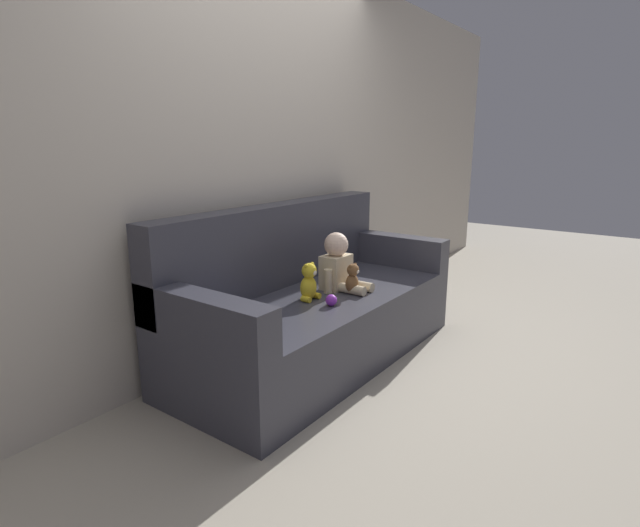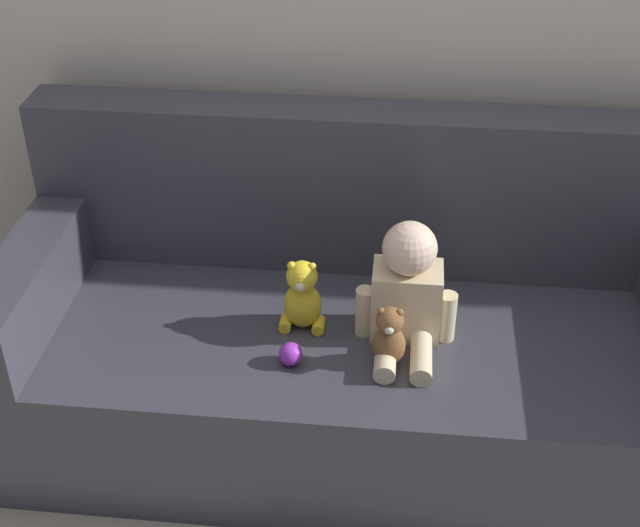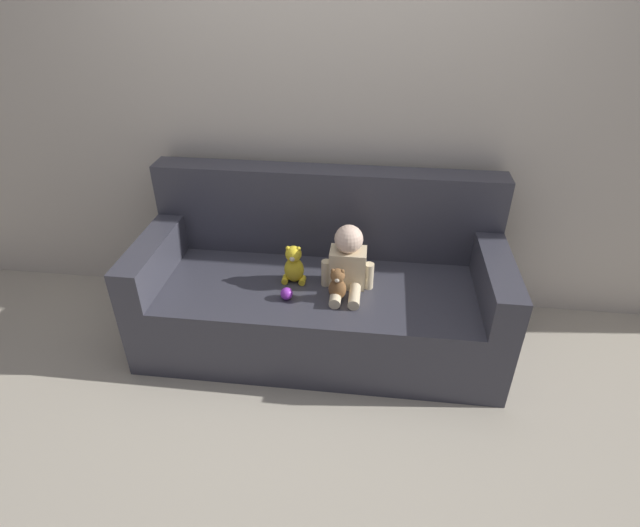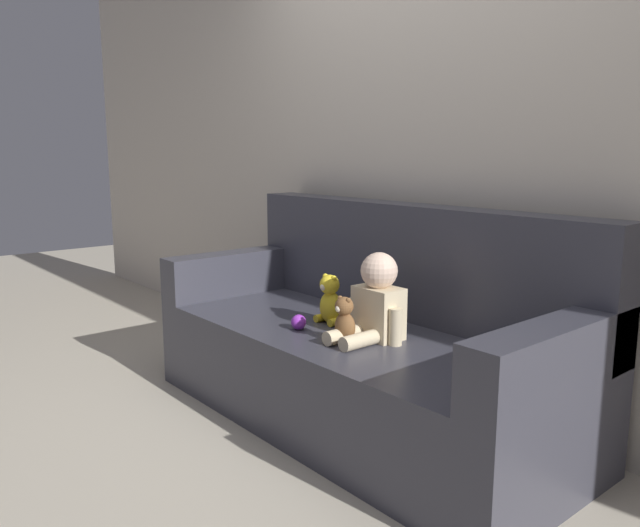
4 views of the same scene
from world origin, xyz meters
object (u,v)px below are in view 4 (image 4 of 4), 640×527
Objects in this scene: couch at (366,348)px; person_baby at (375,303)px; toy_ball at (299,322)px; plush_toy_side at (330,301)px; teddy_bear_brown at (345,320)px.

person_baby is (0.16, -0.10, 0.26)m from couch.
couch is 30.42× the size of toy_ball.
couch is 0.34m from toy_ball.
teddy_bear_brown is at bearing -29.25° from plush_toy_side.
teddy_bear_brown is (-0.04, -0.14, -0.06)m from person_baby.
person_baby is 1.60× the size of plush_toy_side.
teddy_bear_brown is (0.11, -0.24, 0.20)m from couch.
couch reaches higher than person_baby.
couch is 5.59× the size of person_baby.
toy_ball is (-0.01, -0.17, -0.07)m from plush_toy_side.
teddy_bear_brown is 0.30m from plush_toy_side.
couch reaches higher than plush_toy_side.
plush_toy_side is 0.19m from toy_ball.
plush_toy_side is (-0.30, 0.01, -0.05)m from person_baby.
person_baby reaches higher than teddy_bear_brown.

